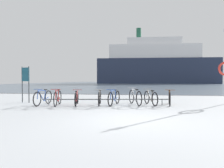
% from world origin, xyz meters
% --- Properties ---
extents(ground, '(80.00, 132.00, 0.08)m').
position_xyz_m(ground, '(0.00, 53.90, -0.04)').
color(ground, silver).
extents(bike_rack, '(6.12, 1.03, 0.31)m').
position_xyz_m(bike_rack, '(-1.43, 3.32, 0.27)').
color(bike_rack, '#4C5156').
rests_on(bike_rack, ground).
extents(bicycle_0, '(0.46, 1.74, 0.81)m').
position_xyz_m(bicycle_0, '(-4.49, 2.89, 0.37)').
color(bicycle_0, black).
rests_on(bicycle_0, ground).
extents(bicycle_1, '(0.51, 1.62, 0.81)m').
position_xyz_m(bicycle_1, '(-3.71, 2.85, 0.37)').
color(bicycle_1, black).
rests_on(bicycle_1, ground).
extents(bicycle_2, '(0.55, 1.60, 0.74)m').
position_xyz_m(bicycle_2, '(-2.84, 3.09, 0.34)').
color(bicycle_2, black).
rests_on(bicycle_2, ground).
extents(bicycle_3, '(0.46, 1.61, 0.78)m').
position_xyz_m(bicycle_3, '(-1.73, 3.32, 0.35)').
color(bicycle_3, black).
rests_on(bicycle_3, ground).
extents(bicycle_4, '(0.50, 1.74, 0.79)m').
position_xyz_m(bicycle_4, '(-1.02, 3.38, 0.36)').
color(bicycle_4, black).
rests_on(bicycle_4, ground).
extents(bicycle_5, '(0.75, 1.67, 0.84)m').
position_xyz_m(bicycle_5, '(-0.01, 3.65, 0.38)').
color(bicycle_5, black).
rests_on(bicycle_5, ground).
extents(bicycle_6, '(0.68, 1.57, 0.78)m').
position_xyz_m(bicycle_6, '(0.76, 3.69, 0.35)').
color(bicycle_6, black).
rests_on(bicycle_6, ground).
extents(bicycle_7, '(0.46, 1.75, 0.77)m').
position_xyz_m(bicycle_7, '(1.69, 3.87, 0.35)').
color(bicycle_7, black).
rests_on(bicycle_7, ground).
extents(info_sign, '(0.54, 0.18, 1.97)m').
position_xyz_m(info_sign, '(-5.96, 3.72, 1.33)').
color(info_sign, '#33383D').
rests_on(info_sign, ground).
extents(ferry_ship, '(39.96, 11.54, 18.98)m').
position_xyz_m(ferry_ship, '(5.17, 60.87, 6.37)').
color(ferry_ship, '#232D47').
rests_on(ferry_ship, ground).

